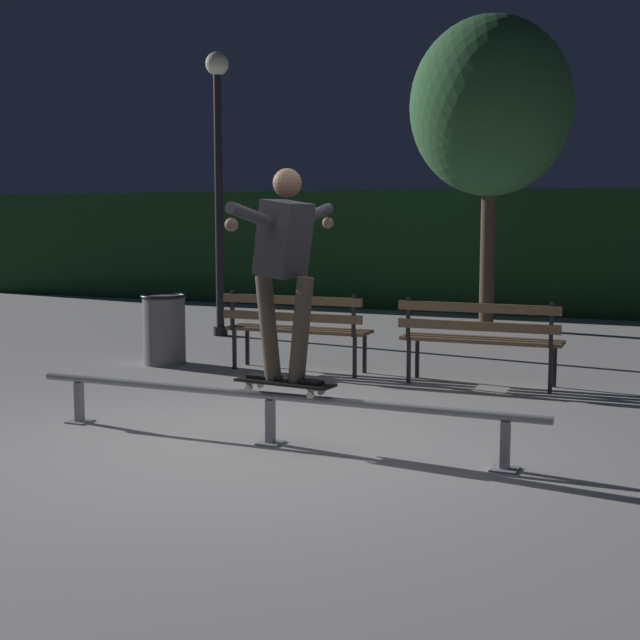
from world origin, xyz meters
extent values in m
plane|color=#ADAAA8|center=(0.00, 0.00, 0.00)|extent=(90.00, 90.00, 0.00)
cube|color=#193D1E|center=(0.00, 9.87, 1.06)|extent=(24.00, 1.20, 2.12)
cylinder|color=gray|center=(0.00, 0.04, 0.37)|extent=(4.14, 0.06, 0.06)
cube|color=gray|center=(-1.76, 0.04, 0.17)|extent=(0.06, 0.06, 0.34)
cube|color=gray|center=(-1.76, 0.04, 0.01)|extent=(0.18, 0.18, 0.01)
cube|color=gray|center=(0.00, 0.04, 0.17)|extent=(0.06, 0.06, 0.34)
cube|color=gray|center=(0.00, 0.04, 0.01)|extent=(0.18, 0.18, 0.01)
cube|color=gray|center=(1.76, 0.04, 0.17)|extent=(0.06, 0.06, 0.34)
cube|color=gray|center=(1.76, 0.04, 0.01)|extent=(0.18, 0.18, 0.01)
cube|color=black|center=(0.12, 0.04, 0.47)|extent=(0.80, 0.28, 0.02)
cube|color=black|center=(0.12, 0.04, 0.48)|extent=(0.78, 0.27, 0.00)
cube|color=#9E9EA3|center=(0.38, 0.01, 0.46)|extent=(0.07, 0.17, 0.02)
cube|color=#9E9EA3|center=(-0.14, 0.07, 0.46)|extent=(0.07, 0.17, 0.02)
cylinder|color=beige|center=(0.38, -0.06, 0.42)|extent=(0.05, 0.04, 0.05)
cylinder|color=beige|center=(0.39, 0.09, 0.42)|extent=(0.05, 0.04, 0.05)
cylinder|color=beige|center=(-0.15, -0.01, 0.42)|extent=(0.05, 0.04, 0.05)
cylinder|color=beige|center=(-0.13, 0.15, 0.42)|extent=(0.05, 0.04, 0.05)
cube|color=black|center=(0.30, 0.02, 0.50)|extent=(0.27, 0.13, 0.03)
cube|color=black|center=(-0.06, 0.06, 0.50)|extent=(0.27, 0.13, 0.03)
cylinder|color=#473D33|center=(0.26, 0.03, 0.87)|extent=(0.22, 0.14, 0.79)
cylinder|color=#473D33|center=(-0.02, 0.06, 0.87)|extent=(0.22, 0.14, 0.79)
cube|color=#2D2D33|center=(0.12, 0.04, 1.53)|extent=(0.37, 0.39, 0.57)
cylinder|color=#2D2D33|center=(0.08, -0.34, 1.69)|extent=(0.15, 0.61, 0.21)
cylinder|color=#2D2D33|center=(0.16, 0.42, 1.69)|extent=(0.15, 0.61, 0.21)
sphere|color=brown|center=(0.05, -0.61, 1.64)|extent=(0.09, 0.09, 0.09)
sphere|color=brown|center=(0.19, 0.70, 1.64)|extent=(0.09, 0.09, 0.09)
sphere|color=brown|center=(0.15, 0.04, 1.93)|extent=(0.21, 0.21, 0.21)
cube|color=black|center=(-0.40, 3.14, 0.22)|extent=(0.04, 0.04, 0.44)
cube|color=black|center=(-0.40, 2.82, 0.22)|extent=(0.04, 0.04, 0.44)
cube|color=black|center=(-0.39, 2.78, 0.66)|extent=(0.04, 0.04, 0.44)
cube|color=black|center=(-1.81, 3.10, 0.22)|extent=(0.04, 0.04, 0.44)
cube|color=black|center=(-1.80, 2.78, 0.22)|extent=(0.04, 0.04, 0.44)
cube|color=black|center=(-1.80, 2.74, 0.66)|extent=(0.04, 0.04, 0.44)
cube|color=brown|center=(-1.11, 3.10, 0.46)|extent=(1.60, 0.13, 0.04)
cube|color=brown|center=(-1.10, 2.96, 0.46)|extent=(1.60, 0.13, 0.04)
cube|color=brown|center=(-1.10, 2.82, 0.46)|extent=(1.60, 0.13, 0.04)
cube|color=brown|center=(-1.10, 2.75, 0.62)|extent=(1.60, 0.08, 0.09)
cube|color=brown|center=(-1.10, 2.75, 0.80)|extent=(1.60, 0.08, 0.09)
cube|color=black|center=(1.61, 3.14, 0.22)|extent=(0.04, 0.04, 0.44)
cube|color=black|center=(1.61, 2.82, 0.22)|extent=(0.04, 0.04, 0.44)
cube|color=black|center=(1.62, 2.78, 0.66)|extent=(0.04, 0.04, 0.44)
cube|color=black|center=(0.20, 3.10, 0.22)|extent=(0.04, 0.04, 0.44)
cube|color=black|center=(0.21, 2.78, 0.22)|extent=(0.04, 0.04, 0.44)
cube|color=black|center=(0.21, 2.74, 0.66)|extent=(0.04, 0.04, 0.44)
cube|color=brown|center=(0.90, 3.10, 0.46)|extent=(1.60, 0.13, 0.04)
cube|color=brown|center=(0.91, 2.96, 0.46)|extent=(1.60, 0.13, 0.04)
cube|color=brown|center=(0.91, 2.82, 0.46)|extent=(1.60, 0.13, 0.04)
cube|color=brown|center=(0.91, 2.75, 0.62)|extent=(1.60, 0.08, 0.09)
cube|color=brown|center=(0.91, 2.75, 0.80)|extent=(1.60, 0.08, 0.09)
cylinder|color=#4C3828|center=(-0.08, 7.48, 1.13)|extent=(0.22, 0.22, 2.26)
ellipsoid|color=#2D5B33|center=(-0.08, 7.48, 3.27)|extent=(2.38, 2.38, 2.61)
cylinder|color=black|center=(-3.32, 5.15, 1.80)|extent=(0.11, 0.11, 3.60)
sphere|color=#F2EACC|center=(-3.32, 5.15, 3.74)|extent=(0.32, 0.32, 0.32)
cylinder|color=black|center=(-3.32, 5.15, 0.06)|extent=(0.20, 0.20, 0.12)
cylinder|color=slate|center=(-2.71, 2.78, 0.39)|extent=(0.48, 0.48, 0.78)
torus|color=black|center=(-2.71, 2.78, 0.78)|extent=(0.52, 0.52, 0.04)
camera|label=1|loc=(2.95, -5.87, 1.72)|focal=50.62mm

